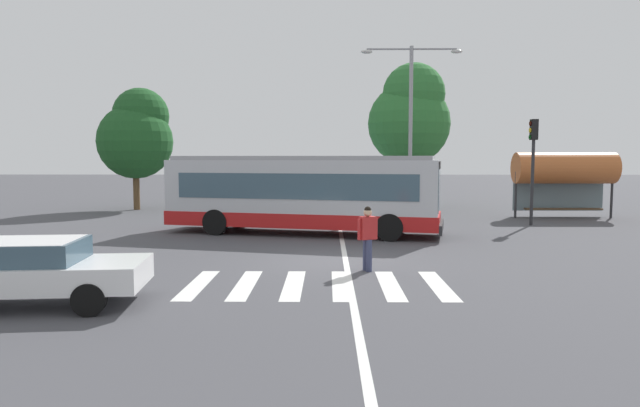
{
  "coord_description": "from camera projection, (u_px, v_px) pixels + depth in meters",
  "views": [
    {
      "loc": [
        -0.21,
        -15.87,
        3.0
      ],
      "look_at": [
        -0.48,
        4.39,
        1.3
      ],
      "focal_mm": 30.84,
      "sensor_mm": 36.0,
      "label": 1
    }
  ],
  "objects": [
    {
      "name": "bus_stop_shelter",
      "position": [
        564.0,
        169.0,
        27.13
      ],
      "size": [
        4.86,
        1.54,
        3.25
      ],
      "color": "#28282B",
      "rests_on": "ground_plane"
    },
    {
      "name": "traffic_light_far_corner",
      "position": [
        533.0,
        154.0,
        24.11
      ],
      "size": [
        0.33,
        0.32,
        4.67
      ],
      "color": "#28282B",
      "rests_on": "ground_plane"
    },
    {
      "name": "parked_car_blue",
      "position": [
        322.0,
        195.0,
        32.44
      ],
      "size": [
        1.92,
        4.52,
        1.35
      ],
      "color": "black",
      "rests_on": "ground_plane"
    },
    {
      "name": "ground_plane",
      "position": [
        334.0,
        260.0,
        16.06
      ],
      "size": [
        160.0,
        160.0,
        0.0
      ],
      "primitive_type": "plane",
      "color": "#47474C"
    },
    {
      "name": "parked_car_white",
      "position": [
        363.0,
        195.0,
        32.73
      ],
      "size": [
        2.02,
        4.57,
        1.35
      ],
      "color": "black",
      "rests_on": "ground_plane"
    },
    {
      "name": "background_tree_left",
      "position": [
        137.0,
        134.0,
        31.35
      ],
      "size": [
        4.23,
        4.23,
        6.97
      ],
      "color": "brown",
      "rests_on": "ground_plane"
    },
    {
      "name": "pedestrian_crossing_street",
      "position": [
        368.0,
        235.0,
        14.48
      ],
      "size": [
        0.54,
        0.4,
        1.72
      ],
      "color": "#333856",
      "rests_on": "ground_plane"
    },
    {
      "name": "lane_center_line",
      "position": [
        344.0,
        249.0,
        18.05
      ],
      "size": [
        0.16,
        24.0,
        0.01
      ],
      "primitive_type": "cube",
      "color": "silver",
      "rests_on": "ground_plane"
    },
    {
      "name": "parked_car_teal",
      "position": [
        275.0,
        195.0,
        32.54
      ],
      "size": [
        1.96,
        4.54,
        1.35
      ],
      "color": "black",
      "rests_on": "ground_plane"
    },
    {
      "name": "city_transit_bus",
      "position": [
        303.0,
        194.0,
        21.57
      ],
      "size": [
        11.05,
        4.91,
        3.06
      ],
      "color": "black",
      "rests_on": "ground_plane"
    },
    {
      "name": "crosswalk_painted_stripes",
      "position": [
        318.0,
        285.0,
        12.95
      ],
      "size": [
        6.13,
        3.07,
        0.01
      ],
      "color": "silver",
      "rests_on": "ground_plane"
    },
    {
      "name": "foreground_sedan",
      "position": [
        29.0,
        269.0,
        11.05
      ],
      "size": [
        4.67,
        2.29,
        1.35
      ],
      "color": "black",
      "rests_on": "ground_plane"
    },
    {
      "name": "background_tree_right",
      "position": [
        410.0,
        115.0,
        32.44
      ],
      "size": [
        4.86,
        4.86,
        8.52
      ],
      "color": "brown",
      "rests_on": "ground_plane"
    },
    {
      "name": "twin_arm_street_lamp",
      "position": [
        411.0,
        110.0,
        28.41
      ],
      "size": [
        5.21,
        0.32,
        8.7
      ],
      "color": "#939399",
      "rests_on": "ground_plane"
    }
  ]
}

